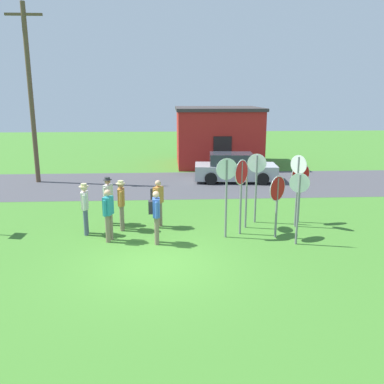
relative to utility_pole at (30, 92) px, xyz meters
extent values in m
plane|color=#3D7528|center=(6.57, -11.18, -4.65)|extent=(80.00, 80.00, 0.00)
cube|color=#424247|center=(6.57, -0.98, -4.65)|extent=(60.00, 6.40, 0.01)
cube|color=#B2231E|center=(10.17, 5.01, -2.89)|extent=(5.24, 4.98, 3.52)
cube|color=#383333|center=(10.17, 5.01, -1.03)|extent=(5.44, 5.18, 0.20)
cube|color=black|center=(10.17, 2.50, -3.60)|extent=(1.10, 0.08, 2.10)
cylinder|color=brown|center=(0.00, 0.00, -0.19)|extent=(0.24, 0.24, 8.93)
cube|color=brown|center=(0.00, 0.00, 3.68)|extent=(1.80, 0.12, 0.12)
cube|color=#A5A8AD|center=(10.51, -0.43, -4.12)|extent=(4.43, 2.14, 0.76)
cube|color=#2D333D|center=(10.26, -0.41, -3.44)|extent=(2.35, 1.70, 0.60)
cylinder|color=black|center=(11.91, 0.36, -4.33)|extent=(0.66, 0.27, 0.64)
cylinder|color=black|center=(11.77, -1.43, -4.33)|extent=(0.66, 0.27, 0.64)
cylinder|color=black|center=(9.25, 0.57, -4.33)|extent=(0.66, 0.27, 0.64)
cylinder|color=black|center=(9.11, -1.22, -4.33)|extent=(0.66, 0.27, 0.64)
cylinder|color=slate|center=(10.41, -9.22, -3.66)|extent=(0.10, 0.10, 1.99)
cylinder|color=white|center=(10.41, -9.22, -3.01)|extent=(0.63, 0.56, 0.83)
cylinder|color=#B70F14|center=(10.42, -9.23, -3.01)|extent=(0.59, 0.52, 0.77)
cylinder|color=slate|center=(11.66, -7.66, -3.59)|extent=(0.09, 0.09, 2.13)
cylinder|color=white|center=(11.66, -7.66, -2.86)|extent=(0.75, 0.32, 0.80)
cylinder|color=#B70F14|center=(11.66, -7.67, -2.86)|extent=(0.69, 0.30, 0.74)
cylinder|color=slate|center=(9.31, -8.81, -3.42)|extent=(0.10, 0.10, 2.45)
cylinder|color=white|center=(9.31, -8.81, -2.54)|extent=(0.54, 0.65, 0.83)
cylinder|color=#B70F14|center=(9.32, -8.82, -2.54)|extent=(0.50, 0.61, 0.77)
cylinder|color=slate|center=(9.62, -8.17, -3.57)|extent=(0.08, 0.08, 2.16)
cylinder|color=white|center=(9.62, -8.17, -2.78)|extent=(0.16, 0.70, 0.71)
cylinder|color=#B70F14|center=(9.61, -8.17, -2.78)|extent=(0.15, 0.65, 0.66)
cylinder|color=slate|center=(8.78, -9.11, -3.37)|extent=(0.08, 0.08, 2.56)
cylinder|color=white|center=(8.78, -9.11, -2.37)|extent=(0.68, 0.14, 0.69)
cylinder|color=#B70F14|center=(8.78, -9.10, -2.37)|extent=(0.63, 0.13, 0.64)
cylinder|color=slate|center=(10.07, -7.59, -3.41)|extent=(0.09, 0.09, 2.47)
cylinder|color=white|center=(10.07, -7.59, -2.46)|extent=(0.65, 0.24, 0.68)
cylinder|color=#B70F14|center=(10.08, -7.58, -2.46)|extent=(0.60, 0.22, 0.63)
cylinder|color=slate|center=(10.90, -9.87, -3.54)|extent=(0.09, 0.09, 2.22)
cylinder|color=white|center=(10.90, -9.87, -2.69)|extent=(0.59, 0.18, 0.61)
cylinder|color=#B70F14|center=(10.91, -9.86, -2.69)|extent=(0.54, 0.17, 0.56)
cylinder|color=slate|center=(11.40, -8.15, -3.40)|extent=(0.10, 0.10, 2.50)
cylinder|color=white|center=(11.40, -8.15, -2.43)|extent=(0.40, 0.53, 0.65)
cylinder|color=#B70F14|center=(11.41, -8.14, -2.43)|extent=(0.38, 0.49, 0.61)
cylinder|color=#7A6B56|center=(5.06, -9.15, -4.21)|extent=(0.14, 0.14, 0.88)
cylinder|color=#7A6B56|center=(5.00, -9.36, -4.21)|extent=(0.14, 0.14, 0.88)
cube|color=teal|center=(5.03, -9.25, -3.48)|extent=(0.32, 0.41, 0.58)
cylinder|color=teal|center=(5.10, -9.02, -3.50)|extent=(0.09, 0.09, 0.52)
cylinder|color=teal|center=(4.96, -9.48, -3.50)|extent=(0.09, 0.09, 0.52)
sphere|color=tan|center=(5.03, -9.25, -3.07)|extent=(0.21, 0.21, 0.21)
cylinder|color=#7A6B56|center=(5.31, -8.05, -4.21)|extent=(0.14, 0.14, 0.88)
cylinder|color=#7A6B56|center=(5.32, -8.27, -4.21)|extent=(0.14, 0.14, 0.88)
cube|color=#B27533|center=(5.32, -8.16, -3.48)|extent=(0.24, 0.37, 0.58)
cylinder|color=#B27533|center=(5.30, -7.92, -3.50)|extent=(0.09, 0.09, 0.52)
cylinder|color=#B27533|center=(5.33, -8.40, -3.50)|extent=(0.09, 0.09, 0.52)
sphere|color=#9E7051|center=(5.32, -8.16, -3.07)|extent=(0.21, 0.21, 0.21)
cylinder|color=beige|center=(5.32, -8.16, -3.01)|extent=(0.31, 0.32, 0.02)
cylinder|color=beige|center=(5.32, -8.16, -2.96)|extent=(0.19, 0.19, 0.09)
cylinder|color=#4C5670|center=(4.82, -7.41, -4.21)|extent=(0.14, 0.14, 0.88)
cylinder|color=#4C5670|center=(4.75, -7.62, -4.21)|extent=(0.14, 0.14, 0.88)
cube|color=beige|center=(4.78, -7.52, -3.48)|extent=(0.33, 0.41, 0.58)
cylinder|color=beige|center=(4.86, -7.29, -3.50)|extent=(0.09, 0.09, 0.52)
cylinder|color=beige|center=(4.70, -7.74, -3.50)|extent=(0.09, 0.09, 0.52)
sphere|color=#9E7051|center=(4.78, -7.52, -3.07)|extent=(0.21, 0.21, 0.21)
cylinder|color=#333338|center=(4.78, -7.52, -3.01)|extent=(0.31, 0.32, 0.02)
cylinder|color=#333338|center=(4.78, -7.52, -2.96)|extent=(0.19, 0.19, 0.09)
cylinder|color=#4C5670|center=(4.15, -8.44, -4.21)|extent=(0.14, 0.14, 0.88)
cylinder|color=#4C5670|center=(4.18, -8.66, -4.21)|extent=(0.14, 0.14, 0.88)
cube|color=beige|center=(4.16, -8.55, -3.48)|extent=(0.27, 0.39, 0.58)
cylinder|color=beige|center=(4.13, -8.31, -3.50)|extent=(0.09, 0.09, 0.52)
cylinder|color=beige|center=(4.20, -8.79, -3.50)|extent=(0.09, 0.09, 0.52)
sphere|color=beige|center=(4.16, -8.55, -3.07)|extent=(0.21, 0.21, 0.21)
cylinder|color=beige|center=(4.16, -8.55, -3.01)|extent=(0.32, 0.32, 0.02)
cylinder|color=beige|center=(4.16, -8.55, -2.96)|extent=(0.19, 0.19, 0.09)
cylinder|color=#7A6B56|center=(6.63, -7.84, -4.21)|extent=(0.14, 0.14, 0.88)
cylinder|color=#7A6B56|center=(6.51, -8.03, -4.21)|extent=(0.14, 0.14, 0.88)
cube|color=#B27533|center=(6.57, -7.93, -3.48)|extent=(0.38, 0.42, 0.58)
cylinder|color=#B27533|center=(6.70, -7.73, -3.50)|extent=(0.09, 0.09, 0.52)
cylinder|color=#B27533|center=(6.45, -8.14, -3.50)|extent=(0.09, 0.09, 0.52)
sphere|color=tan|center=(6.57, -7.93, -3.07)|extent=(0.21, 0.21, 0.21)
cube|color=#232328|center=(6.43, -7.85, -3.46)|extent=(0.25, 0.29, 0.40)
cylinder|color=#7A6B56|center=(6.54, -9.44, -4.21)|extent=(0.14, 0.14, 0.88)
cylinder|color=#7A6B56|center=(6.55, -9.66, -4.21)|extent=(0.14, 0.14, 0.88)
cube|color=#3860B7|center=(6.55, -9.55, -3.48)|extent=(0.24, 0.37, 0.58)
cylinder|color=#3860B7|center=(6.54, -9.31, -3.50)|extent=(0.09, 0.09, 0.52)
cylinder|color=#3860B7|center=(6.56, -9.79, -3.50)|extent=(0.09, 0.09, 0.52)
sphere|color=tan|center=(6.55, -9.55, -3.07)|extent=(0.21, 0.21, 0.21)
cube|color=#232328|center=(6.38, -9.56, -3.46)|extent=(0.15, 0.27, 0.40)
camera|label=1|loc=(6.95, -21.78, -0.03)|focal=38.34mm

